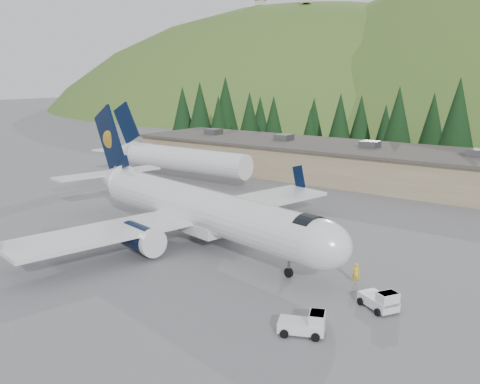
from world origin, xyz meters
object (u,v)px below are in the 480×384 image
Objects in this scene: baggage_tug_a at (306,324)px; ramp_worker at (356,273)px; baggage_tug_b at (381,301)px; terminal_building at (338,161)px; second_airliner at (172,157)px; airliner at (194,208)px.

ramp_worker is at bearing 73.31° from baggage_tug_a.
terminal_building reaches higher than baggage_tug_b.
second_airliner reaches higher than terminal_building.
second_airliner reaches higher than baggage_tug_b.
baggage_tug_b is at bearing -59.86° from terminal_building.
terminal_building is at bearing 107.50° from airliner.
second_airliner is at bearing -141.22° from terminal_building.
baggage_tug_a is 0.04× the size of terminal_building.
baggage_tug_a is at bearing -81.38° from baggage_tug_b.
ramp_worker is (16.83, -0.47, -2.47)m from airliner.
ramp_worker reaches higher than baggage_tug_b.
airliner is 11.71× the size of baggage_tug_b.
baggage_tug_a is 6.51m from baggage_tug_b.
terminal_building is 42.79× the size of ramp_worker.
baggage_tug_b is 48.18m from terminal_building.
terminal_building is (-21.87, 47.72, 1.95)m from baggage_tug_a.
second_airliner is at bearing 119.49° from baggage_tug_a.
airliner is at bearing -42.40° from second_airliner.
second_airliner is 51.06m from baggage_tug_b.
airliner is at bearing -84.04° from terminal_building.
baggage_tug_a is 9.53m from ramp_worker.
baggage_tug_a is 1.91× the size of ramp_worker.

